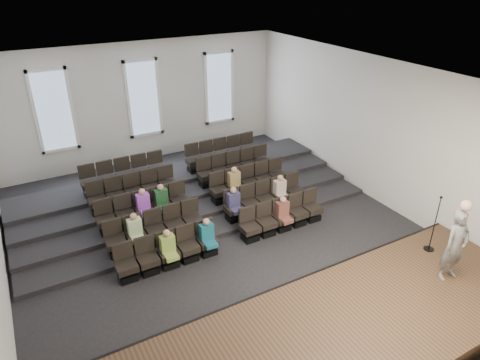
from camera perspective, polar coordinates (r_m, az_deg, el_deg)
name	(u,v)px	position (r m, az deg, el deg)	size (l,w,h in m)	color
ground	(221,236)	(13.61, -2.59, -7.52)	(14.00, 14.00, 0.00)	black
ceiling	(217,78)	(11.55, -3.12, 13.45)	(12.00, 14.00, 0.02)	white
wall_back	(144,103)	(18.55, -12.74, 10.02)	(12.00, 0.04, 5.00)	silver
wall_front	(414,324)	(7.79, 22.18, -17.40)	(12.00, 0.04, 5.00)	silver
wall_right	(373,129)	(15.77, 17.25, 6.47)	(0.04, 14.00, 5.00)	silver
stage	(325,342)	(10.23, 11.27, -20.46)	(11.80, 3.60, 0.50)	#48341F
stage_lip	(280,294)	(11.20, 5.36, -14.88)	(11.80, 0.06, 0.52)	black
risers	(182,189)	(16.01, -7.74, -1.26)	(11.80, 4.80, 0.60)	black
seating_rows	(200,197)	(14.45, -5.41, -2.24)	(6.80, 4.70, 1.67)	black
windows	(144,98)	(18.43, -12.74, 10.56)	(8.44, 0.10, 3.24)	white
audience	(208,209)	(13.44, -4.35, -3.88)	(5.45, 2.64, 1.10)	#89A742
speaker	(455,245)	(11.94, 26.77, -7.78)	(0.71, 0.46, 1.94)	#615F5C
mic_stand	(432,234)	(13.04, 24.26, -6.59)	(0.29, 0.29, 1.71)	black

